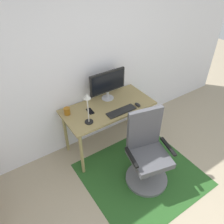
% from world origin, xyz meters
% --- Properties ---
extents(wall_back, '(6.00, 0.10, 2.60)m').
position_xyz_m(wall_back, '(0.00, 2.20, 1.30)').
color(wall_back, white).
rests_on(wall_back, ground).
extents(area_rug, '(1.52, 1.42, 0.01)m').
position_xyz_m(area_rug, '(0.20, 1.06, 0.00)').
color(area_rug, '#255220').
rests_on(area_rug, ground).
extents(desk, '(1.30, 0.63, 0.76)m').
position_xyz_m(desk, '(0.14, 1.81, 0.67)').
color(desk, '#927D4D').
rests_on(desk, ground).
extents(monitor, '(0.56, 0.18, 0.44)m').
position_xyz_m(monitor, '(0.25, 1.99, 1.02)').
color(monitor, '#B2B2B7').
rests_on(monitor, desk).
extents(keyboard, '(0.43, 0.13, 0.02)m').
position_xyz_m(keyboard, '(0.22, 1.61, 0.77)').
color(keyboard, black).
rests_on(keyboard, desk).
extents(computer_mouse, '(0.06, 0.10, 0.03)m').
position_xyz_m(computer_mouse, '(0.50, 1.59, 0.78)').
color(computer_mouse, black).
rests_on(computer_mouse, desk).
extents(coffee_cup, '(0.09, 0.09, 0.10)m').
position_xyz_m(coffee_cup, '(-0.41, 1.97, 0.81)').
color(coffee_cup, '#965B15').
rests_on(coffee_cup, desk).
extents(cell_phone, '(0.08, 0.14, 0.01)m').
position_xyz_m(cell_phone, '(-0.13, 1.85, 0.76)').
color(cell_phone, black).
rests_on(cell_phone, desk).
extents(desk_lamp, '(0.11, 0.11, 0.43)m').
position_xyz_m(desk_lamp, '(-0.26, 1.66, 1.05)').
color(desk_lamp, black).
rests_on(desk_lamp, desk).
extents(office_chair, '(0.61, 0.57, 1.06)m').
position_xyz_m(office_chair, '(0.22, 1.02, 0.41)').
color(office_chair, slate).
rests_on(office_chair, ground).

